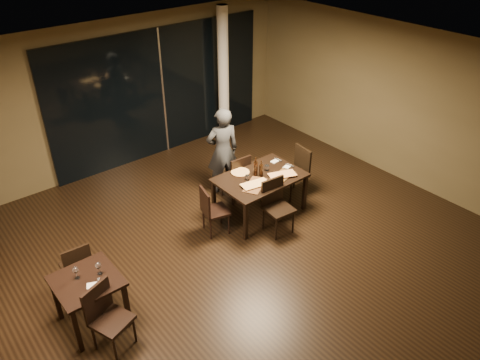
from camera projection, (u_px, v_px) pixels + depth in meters
The scene contains 30 objects.
ground at pixel (245, 257), 7.45m from camera, with size 8.00×8.00×0.00m, color black.
wall_back at pixel (116, 96), 9.33m from camera, with size 8.00×0.10×3.00m, color brown.
wall_right at pixel (410, 107), 8.84m from camera, with size 0.10×8.00×3.00m, color brown.
ceiling at pixel (247, 74), 5.86m from camera, with size 8.00×8.00×0.04m, color silver.
window_panel at pixel (162, 92), 9.88m from camera, with size 5.00×0.06×2.70m, color black.
column at pixel (223, 75), 10.36m from camera, with size 0.24×0.24×3.00m, color white.
main_table at pixel (260, 180), 8.16m from camera, with size 1.50×1.00×0.75m.
side_table at pixel (88, 287), 6.02m from camera, with size 0.80×0.80×0.75m.
chair_main_far at pixel (237, 175), 8.60m from camera, with size 0.46×0.46×0.93m.
chair_main_near at pixel (276, 203), 7.82m from camera, with size 0.48×0.48×0.95m.
chair_main_left at pixel (211, 209), 7.76m from camera, with size 0.49×0.49×0.87m.
chair_main_right at pixel (297, 169), 8.76m from camera, with size 0.49×0.49×0.96m.
chair_side_far at pixel (77, 265), 6.60m from camera, with size 0.41×0.41×0.84m.
chair_side_near at pixel (106, 314), 5.77m from camera, with size 0.55×0.55×0.93m.
diner at pixel (223, 151), 8.71m from camera, with size 0.58×0.38×1.70m, color #2A2C2F.
pizza_board_left at pixel (255, 185), 7.87m from camera, with size 0.54×0.27×0.01m, color #4D2E18.
pizza_board_right at pixel (282, 176), 8.13m from camera, with size 0.50×0.25×0.01m, color #4F3519.
oblong_pizza_left at pixel (255, 184), 7.86m from camera, with size 0.45×0.21×0.02m, color maroon, non-canonical shape.
oblong_pizza_right at pixel (282, 175), 8.12m from camera, with size 0.46×0.21×0.02m, color maroon, non-canonical shape.
round_pizza at pixel (240, 172), 8.23m from camera, with size 0.32×0.32×0.01m, color #B32013.
bottle_a at pixel (256, 168), 8.06m from camera, with size 0.07×0.07×0.31m, color black, non-canonical shape.
bottle_b at pixel (261, 168), 8.06m from camera, with size 0.07×0.07×0.30m, color black, non-canonical shape.
bottle_c at pixel (256, 166), 8.13m from camera, with size 0.07×0.07×0.31m, color black, non-canonical shape.
tumbler_left at pixel (247, 177), 8.01m from camera, with size 0.07×0.07×0.08m, color white.
tumbler_right at pixel (267, 168), 8.28m from camera, with size 0.08×0.08×0.10m, color white.
napkin_near at pixel (287, 167), 8.39m from camera, with size 0.18×0.10×0.01m, color silver.
napkin_far at pixel (275, 161), 8.57m from camera, with size 0.18×0.10×0.01m, color silver.
wine_glass_a at pixel (76, 273), 5.94m from camera, with size 0.08×0.08×0.17m, color white, non-canonical shape.
wine_glass_b at pixel (99, 269), 6.01m from camera, with size 0.08×0.08×0.17m, color white, non-canonical shape.
side_napkin at pixel (94, 285), 5.86m from camera, with size 0.18×0.11×0.01m, color white.
Camera 1 is at (-3.66, -4.35, 4.96)m, focal length 35.00 mm.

